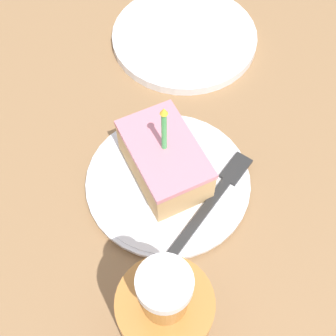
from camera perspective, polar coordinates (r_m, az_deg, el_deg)
name	(u,v)px	position (r m, az deg, el deg)	size (l,w,h in m)	color
ground_plane	(142,186)	(0.63, -3.24, -2.23)	(2.40, 2.40, 0.04)	olive
plate	(168,182)	(0.60, 0.00, -1.72)	(0.21, 0.21, 0.01)	silver
cake_slice	(164,160)	(0.58, -0.44, 1.02)	(0.08, 0.12, 0.13)	tan
fork	(212,201)	(0.58, 5.40, -3.98)	(0.17, 0.10, 0.00)	#262626
bottle	(165,323)	(0.46, -0.33, -18.34)	(0.08, 0.08, 0.21)	#B27233
side_plate	(184,37)	(0.77, 2.01, 15.66)	(0.23, 0.23, 0.01)	silver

